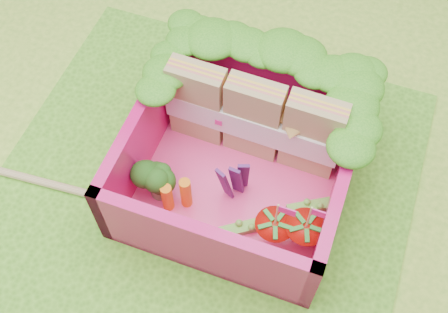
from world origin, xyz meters
The scene contains 13 objects.
ground centered at (0.00, 0.00, 0.00)m, with size 14.00×14.00×0.00m, color #74B031.
placemat centered at (0.00, 0.00, 0.01)m, with size 2.60×2.60×0.03m, color #4F9E23.
bento_floor centered at (0.20, 0.16, 0.06)m, with size 1.30×1.30×0.05m, color #FD408B.
bento_box centered at (0.20, 0.16, 0.31)m, with size 1.30×1.30×0.55m.
lettuce_ruffle centered at (0.20, 0.66, 0.64)m, with size 1.43×0.83×0.11m.
sandwich_stack centered at (0.20, 0.42, 0.38)m, with size 1.12×0.19×0.62m.
broccoli centered at (-0.23, -0.11, 0.25)m, with size 0.33×0.33×0.24m.
carrot_sticks centered at (-0.09, -0.15, 0.21)m, with size 0.17×0.13×0.26m.
purple_wedges centered at (0.21, 0.04, 0.27)m, with size 0.15×0.14×0.38m.
strawberry_left centered at (0.53, -0.17, 0.20)m, with size 0.23×0.23×0.47m.
strawberry_right centered at (0.70, -0.13, 0.21)m, with size 0.24×0.24×0.48m.
snap_peas centered at (0.58, -0.04, 0.11)m, with size 0.66×0.51×0.05m.
chopsticks centered at (-0.93, -0.28, 0.05)m, with size 2.15×0.22×0.04m.
Camera 1 is at (0.71, -1.51, 3.21)m, focal length 45.00 mm.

